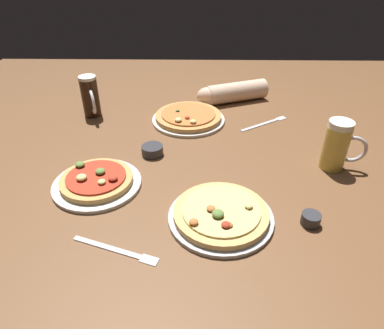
{
  "coord_description": "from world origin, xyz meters",
  "views": [
    {
      "loc": [
        0.02,
        -0.94,
        0.64
      ],
      "look_at": [
        0.0,
        0.0,
        0.02
      ],
      "focal_mm": 32.43,
      "sensor_mm": 36.0,
      "label": 1
    }
  ],
  "objects_px": {
    "pizza_plate_side": "(221,214)",
    "pizza_plate_near": "(97,181)",
    "beer_mug_dark": "(338,146)",
    "beer_mug_amber": "(90,97)",
    "fork_left": "(265,123)",
    "fork_spare": "(117,250)",
    "pizza_plate_far": "(188,118)",
    "ramekin_butter": "(152,150)",
    "diner_arm": "(230,93)",
    "ramekin_sauce": "(311,219)"
  },
  "relations": [
    {
      "from": "pizza_plate_near",
      "to": "fork_spare",
      "type": "relative_size",
      "value": 1.19
    },
    {
      "from": "pizza_plate_near",
      "to": "diner_arm",
      "type": "bearing_deg",
      "value": 55.09
    },
    {
      "from": "ramekin_sauce",
      "to": "beer_mug_amber",
      "type": "bearing_deg",
      "value": 138.83
    },
    {
      "from": "diner_arm",
      "to": "fork_spare",
      "type": "bearing_deg",
      "value": -110.56
    },
    {
      "from": "fork_left",
      "to": "diner_arm",
      "type": "xyz_separation_m",
      "value": [
        -0.13,
        0.22,
        0.04
      ]
    },
    {
      "from": "pizza_plate_near",
      "to": "ramekin_butter",
      "type": "height_order",
      "value": "pizza_plate_near"
    },
    {
      "from": "ramekin_sauce",
      "to": "fork_left",
      "type": "distance_m",
      "value": 0.59
    },
    {
      "from": "pizza_plate_side",
      "to": "fork_spare",
      "type": "bearing_deg",
      "value": -155.68
    },
    {
      "from": "beer_mug_dark",
      "to": "beer_mug_amber",
      "type": "bearing_deg",
      "value": 156.99
    },
    {
      "from": "ramekin_sauce",
      "to": "diner_arm",
      "type": "xyz_separation_m",
      "value": [
        -0.15,
        0.81,
        0.03
      ]
    },
    {
      "from": "beer_mug_amber",
      "to": "ramekin_butter",
      "type": "relative_size",
      "value": 2.27
    },
    {
      "from": "beer_mug_dark",
      "to": "ramekin_sauce",
      "type": "relative_size",
      "value": 3.27
    },
    {
      "from": "pizza_plate_near",
      "to": "beer_mug_dark",
      "type": "distance_m",
      "value": 0.77
    },
    {
      "from": "pizza_plate_far",
      "to": "pizza_plate_near",
      "type": "bearing_deg",
      "value": -121.0
    },
    {
      "from": "pizza_plate_far",
      "to": "pizza_plate_side",
      "type": "distance_m",
      "value": 0.6
    },
    {
      "from": "fork_left",
      "to": "diner_arm",
      "type": "bearing_deg",
      "value": 120.0
    },
    {
      "from": "pizza_plate_near",
      "to": "beer_mug_amber",
      "type": "relative_size",
      "value": 1.58
    },
    {
      "from": "beer_mug_dark",
      "to": "diner_arm",
      "type": "distance_m",
      "value": 0.61
    },
    {
      "from": "ramekin_sauce",
      "to": "diner_arm",
      "type": "distance_m",
      "value": 0.82
    },
    {
      "from": "fork_spare",
      "to": "diner_arm",
      "type": "xyz_separation_m",
      "value": [
        0.34,
        0.91,
        0.04
      ]
    },
    {
      "from": "pizza_plate_side",
      "to": "diner_arm",
      "type": "xyz_separation_m",
      "value": [
        0.08,
        0.8,
        0.03
      ]
    },
    {
      "from": "pizza_plate_near",
      "to": "fork_spare",
      "type": "distance_m",
      "value": 0.28
    },
    {
      "from": "pizza_plate_far",
      "to": "ramekin_sauce",
      "type": "distance_m",
      "value": 0.69
    },
    {
      "from": "pizza_plate_near",
      "to": "pizza_plate_side",
      "type": "bearing_deg",
      "value": -21.31
    },
    {
      "from": "pizza_plate_side",
      "to": "beer_mug_amber",
      "type": "relative_size",
      "value": 1.68
    },
    {
      "from": "pizza_plate_near",
      "to": "pizza_plate_far",
      "type": "distance_m",
      "value": 0.52
    },
    {
      "from": "pizza_plate_far",
      "to": "diner_arm",
      "type": "height_order",
      "value": "diner_arm"
    },
    {
      "from": "pizza_plate_near",
      "to": "pizza_plate_far",
      "type": "relative_size",
      "value": 0.9
    },
    {
      "from": "pizza_plate_side",
      "to": "ramekin_butter",
      "type": "relative_size",
      "value": 3.8
    },
    {
      "from": "beer_mug_amber",
      "to": "ramekin_butter",
      "type": "height_order",
      "value": "beer_mug_amber"
    },
    {
      "from": "beer_mug_dark",
      "to": "fork_left",
      "type": "xyz_separation_m",
      "value": [
        -0.17,
        0.31,
        -0.08
      ]
    },
    {
      "from": "fork_left",
      "to": "fork_spare",
      "type": "height_order",
      "value": "same"
    },
    {
      "from": "ramekin_butter",
      "to": "fork_left",
      "type": "xyz_separation_m",
      "value": [
        0.43,
        0.24,
        -0.01
      ]
    },
    {
      "from": "beer_mug_dark",
      "to": "diner_arm",
      "type": "relative_size",
      "value": 0.51
    },
    {
      "from": "beer_mug_dark",
      "to": "ramekin_butter",
      "type": "height_order",
      "value": "beer_mug_dark"
    },
    {
      "from": "ramekin_sauce",
      "to": "fork_spare",
      "type": "bearing_deg",
      "value": -168.24
    },
    {
      "from": "beer_mug_dark",
      "to": "ramekin_sauce",
      "type": "xyz_separation_m",
      "value": [
        -0.15,
        -0.27,
        -0.07
      ]
    },
    {
      "from": "ramekin_butter",
      "to": "diner_arm",
      "type": "bearing_deg",
      "value": 56.81
    },
    {
      "from": "beer_mug_dark",
      "to": "fork_spare",
      "type": "bearing_deg",
      "value": -149.58
    },
    {
      "from": "beer_mug_dark",
      "to": "beer_mug_amber",
      "type": "xyz_separation_m",
      "value": [
        -0.89,
        0.38,
        0.0
      ]
    },
    {
      "from": "pizza_plate_side",
      "to": "fork_spare",
      "type": "distance_m",
      "value": 0.28
    },
    {
      "from": "beer_mug_amber",
      "to": "ramekin_butter",
      "type": "distance_m",
      "value": 0.43
    },
    {
      "from": "pizza_plate_side",
      "to": "pizza_plate_near",
      "type": "bearing_deg",
      "value": 158.69
    },
    {
      "from": "beer_mug_amber",
      "to": "fork_left",
      "type": "height_order",
      "value": "beer_mug_amber"
    },
    {
      "from": "beer_mug_dark",
      "to": "beer_mug_amber",
      "type": "relative_size",
      "value": 0.98
    },
    {
      "from": "beer_mug_dark",
      "to": "pizza_plate_far",
      "type": "bearing_deg",
      "value": 145.67
    },
    {
      "from": "beer_mug_amber",
      "to": "fork_spare",
      "type": "height_order",
      "value": "beer_mug_amber"
    },
    {
      "from": "beer_mug_amber",
      "to": "ramekin_sauce",
      "type": "bearing_deg",
      "value": -41.17
    },
    {
      "from": "fork_spare",
      "to": "pizza_plate_side",
      "type": "bearing_deg",
      "value": 24.32
    },
    {
      "from": "ramekin_butter",
      "to": "fork_spare",
      "type": "height_order",
      "value": "ramekin_butter"
    }
  ]
}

